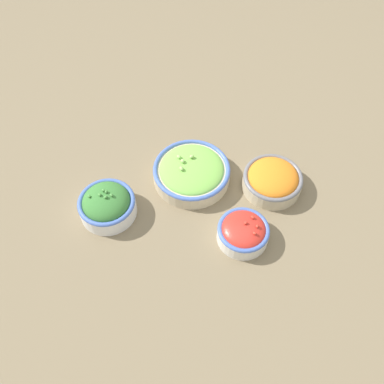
{
  "coord_description": "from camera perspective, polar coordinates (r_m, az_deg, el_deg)",
  "views": [
    {
      "loc": [
        -0.14,
        0.61,
        0.92
      ],
      "look_at": [
        0.0,
        0.0,
        0.03
      ],
      "focal_mm": 40.0,
      "sensor_mm": 36.0,
      "label": 1
    }
  ],
  "objects": [
    {
      "name": "bowl_cherry_tomatoes",
      "position": [
        1.03,
        6.85,
        -5.28
      ],
      "size": [
        0.12,
        0.12,
        0.07
      ],
      "color": "silver",
      "rests_on": "ground_plane"
    },
    {
      "name": "bowl_carrots",
      "position": [
        1.13,
        10.69,
        1.64
      ],
      "size": [
        0.15,
        0.15,
        0.06
      ],
      "color": "beige",
      "rests_on": "ground_plane"
    },
    {
      "name": "bowl_lettuce",
      "position": [
        1.13,
        -0.05,
        2.74
      ],
      "size": [
        0.2,
        0.2,
        0.07
      ],
      "color": "beige",
      "rests_on": "ground_plane"
    },
    {
      "name": "bowl_broccoli",
      "position": [
        1.08,
        -11.27,
        -1.62
      ],
      "size": [
        0.14,
        0.14,
        0.08
      ],
      "color": "white",
      "rests_on": "ground_plane"
    },
    {
      "name": "ground_plane",
      "position": [
        1.11,
        -0.0,
        -0.89
      ],
      "size": [
        3.0,
        3.0,
        0.0
      ],
      "primitive_type": "plane",
      "color": "#75664C"
    }
  ]
}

